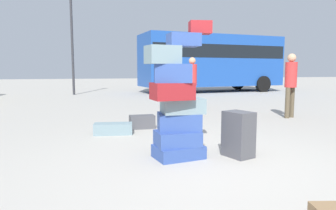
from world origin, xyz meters
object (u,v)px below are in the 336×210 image
suitcase_charcoal_foreground_near (238,134)px  person_bearded_onlooker (291,80)px  parked_bus (212,60)px  suitcase_charcoal_right_side (142,122)px  suitcase_tower (177,105)px  lamp_post (71,23)px  person_tourist_with_camera (192,78)px  suitcase_slate_upright_blue (113,129)px

suitcase_charcoal_foreground_near → person_bearded_onlooker: size_ratio=0.40×
parked_bus → suitcase_charcoal_right_side: bearing=-126.8°
suitcase_tower → lamp_post: lamp_post is taller
suitcase_charcoal_foreground_near → suitcase_charcoal_right_side: (-1.00, 2.48, -0.19)m
suitcase_charcoal_right_side → lamp_post: 10.42m
person_tourist_with_camera → parked_bus: 7.98m
person_bearded_onlooker → parked_bus: (1.71, 9.49, 0.83)m
person_tourist_with_camera → lamp_post: 8.26m
person_bearded_onlooker → suitcase_tower: bearing=12.3°
person_bearded_onlooker → lamp_post: (-5.87, 9.17, 2.57)m
suitcase_tower → suitcase_slate_upright_blue: size_ratio=2.61×
suitcase_charcoal_foreground_near → suitcase_charcoal_right_side: size_ratio=1.25×
suitcase_charcoal_right_side → person_bearded_onlooker: size_ratio=0.32×
suitcase_slate_upright_blue → person_bearded_onlooker: (4.67, 0.95, 0.89)m
suitcase_charcoal_foreground_near → parked_bus: 13.41m
suitcase_slate_upright_blue → person_tourist_with_camera: 4.45m
suitcase_slate_upright_blue → suitcase_charcoal_right_side: bearing=42.3°
parked_bus → suitcase_tower: bearing=-121.5°
suitcase_tower → suitcase_charcoal_right_side: bearing=92.7°
suitcase_charcoal_foreground_near → parked_bus: parked_bus is taller
suitcase_slate_upright_blue → lamp_post: lamp_post is taller
suitcase_tower → parked_bus: size_ratio=0.23×
suitcase_charcoal_foreground_near → suitcase_slate_upright_blue: (-1.65, 2.02, -0.22)m
person_bearded_onlooker → lamp_post: 11.19m
suitcase_tower → suitcase_charcoal_foreground_near: size_ratio=2.91×
suitcase_slate_upright_blue → lamp_post: 10.76m
suitcase_charcoal_foreground_near → person_tourist_with_camera: bearing=59.0°
suitcase_tower → parked_bus: (5.61, 12.33, 1.06)m
suitcase_charcoal_foreground_near → suitcase_charcoal_right_side: bearing=92.8°
suitcase_slate_upright_blue → person_bearded_onlooker: size_ratio=0.44×
suitcase_tower → person_tourist_with_camera: bearing=69.0°
person_bearded_onlooker → parked_bus: size_ratio=0.20×
person_tourist_with_camera → suitcase_tower: bearing=-5.9°
suitcase_charcoal_right_side → person_tourist_with_camera: 3.70m
suitcase_charcoal_foreground_near → lamp_post: (-2.86, 12.14, 3.24)m
person_bearded_onlooker → person_tourist_with_camera: bearing=-75.8°
suitcase_charcoal_right_side → parked_bus: parked_bus is taller
suitcase_charcoal_foreground_near → parked_bus: bearing=50.0°
person_tourist_with_camera → parked_bus: size_ratio=0.20×
suitcase_slate_upright_blue → lamp_post: size_ratio=0.14×
suitcase_tower → suitcase_charcoal_right_side: (-0.11, 2.34, -0.63)m
suitcase_charcoal_right_side → person_bearded_onlooker: (4.02, 0.50, 0.86)m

